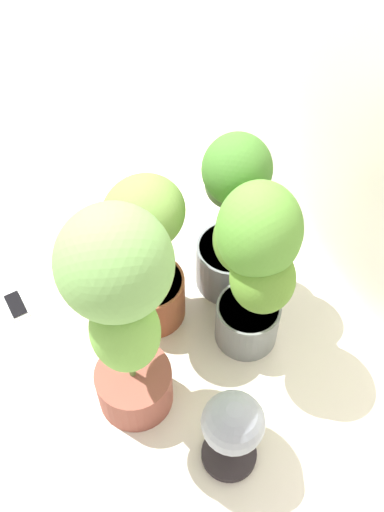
# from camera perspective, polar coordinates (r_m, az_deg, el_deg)

# --- Properties ---
(ground_plane) EXTENTS (8.00, 8.00, 0.00)m
(ground_plane) POSITION_cam_1_polar(r_m,az_deg,el_deg) (2.35, -7.38, -5.63)
(ground_plane) COLOR silver
(ground_plane) RESTS_ON ground
(mylar_back_wall) EXTENTS (3.20, 0.01, 2.00)m
(mylar_back_wall) POSITION_cam_1_polar(r_m,az_deg,el_deg) (1.96, 14.41, 20.87)
(mylar_back_wall) COLOR silver
(mylar_back_wall) RESTS_ON ground
(potted_plant_back_right) EXTENTS (0.40, 0.37, 0.76)m
(potted_plant_back_right) POSITION_cam_1_polar(r_m,az_deg,el_deg) (1.93, 5.87, -0.33)
(potted_plant_back_right) COLOR slate
(potted_plant_back_right) RESTS_ON ground
(potted_plant_center) EXTENTS (0.42, 0.37, 0.67)m
(potted_plant_center) POSITION_cam_1_polar(r_m,az_deg,el_deg) (2.06, -4.37, 1.19)
(potted_plant_center) COLOR #984E30
(potted_plant_center) RESTS_ON ground
(potted_plant_front_right) EXTENTS (0.43, 0.37, 0.93)m
(potted_plant_front_right) POSITION_cam_1_polar(r_m,az_deg,el_deg) (1.69, -6.63, -4.32)
(potted_plant_front_right) COLOR #934C3D
(potted_plant_front_right) RESTS_ON ground
(potted_plant_back_center) EXTENTS (0.32, 0.32, 0.72)m
(potted_plant_back_center) POSITION_cam_1_polar(r_m,az_deg,el_deg) (2.15, 3.78, 3.78)
(potted_plant_back_center) COLOR slate
(potted_plant_back_center) RESTS_ON ground
(cell_phone) EXTENTS (0.15, 0.07, 0.01)m
(cell_phone) POSITION_cam_1_polar(r_m,az_deg,el_deg) (2.45, -16.06, -4.37)
(cell_phone) COLOR white
(cell_phone) RESTS_ON ground
(floor_fan) EXTENTS (0.24, 0.24, 0.36)m
(floor_fan) POSITION_cam_1_polar(r_m,az_deg,el_deg) (1.88, 3.79, -15.52)
(floor_fan) COLOR #272225
(floor_fan) RESTS_ON ground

